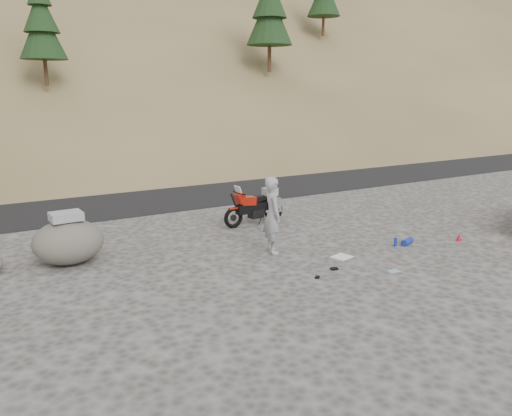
{
  "coord_description": "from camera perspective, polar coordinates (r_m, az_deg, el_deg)",
  "views": [
    {
      "loc": [
        -7.29,
        -10.01,
        3.99
      ],
      "look_at": [
        -0.94,
        1.0,
        1.0
      ],
      "focal_mm": 35.0,
      "sensor_mm": 36.0,
      "label": 1
    }
  ],
  "objects": [
    {
      "name": "gear_blue_cloth",
      "position": [
        11.82,
        15.46,
        -6.96
      ],
      "size": [
        0.29,
        0.23,
        0.01
      ],
      "primitive_type": "cube",
      "rotation": [
        0.0,
        0.0,
        -0.17
      ],
      "color": "#81A5C7",
      "rests_on": "ground"
    },
    {
      "name": "hillside",
      "position": [
        51.88,
        -23.13,
        20.09
      ],
      "size": [
        120.0,
        73.0,
        46.72
      ],
      "color": "brown",
      "rests_on": "ground"
    },
    {
      "name": "gear_funnel",
      "position": [
        14.71,
        22.19,
        -3.11
      ],
      "size": [
        0.19,
        0.19,
        0.2
      ],
      "primitive_type": "cone",
      "rotation": [
        0.0,
        0.0,
        -0.27
      ],
      "color": "red",
      "rests_on": "ground"
    },
    {
      "name": "gear_white_cloth",
      "position": [
        12.51,
        9.77,
        -5.52
      ],
      "size": [
        0.54,
        0.51,
        0.02
      ],
      "primitive_type": "cube",
      "rotation": [
        0.0,
        0.0,
        0.26
      ],
      "color": "white",
      "rests_on": "ground"
    },
    {
      "name": "man",
      "position": [
        12.73,
        1.88,
        -5.03
      ],
      "size": [
        0.63,
        0.8,
        1.94
      ],
      "primitive_type": "imported",
      "rotation": [
        0.0,
        0.0,
        1.31
      ],
      "color": "#98989E",
      "rests_on": "ground"
    },
    {
      "name": "gear_glove_b",
      "position": [
        11.09,
        7.03,
        -7.84
      ],
      "size": [
        0.14,
        0.14,
        0.04
      ],
      "primitive_type": "cube",
      "rotation": [
        0.0,
        0.0,
        0.73
      ],
      "color": "black",
      "rests_on": "ground"
    },
    {
      "name": "ground",
      "position": [
        13.01,
        5.83,
        -4.7
      ],
      "size": [
        140.0,
        140.0,
        0.0
      ],
      "primitive_type": "plane",
      "color": "#403D3B",
      "rests_on": "ground"
    },
    {
      "name": "road",
      "position": [
        20.74,
        -8.82,
        1.99
      ],
      "size": [
        120.0,
        7.0,
        0.05
      ],
      "primitive_type": "cube",
      "color": "black",
      "rests_on": "ground"
    },
    {
      "name": "boulder",
      "position": [
        12.55,
        -20.66,
        -3.58
      ],
      "size": [
        1.79,
        1.59,
        1.23
      ],
      "rotation": [
        0.0,
        0.0,
        -0.14
      ],
      "color": "#57524A",
      "rests_on": "ground"
    },
    {
      "name": "gear_glove_a",
      "position": [
        11.63,
        8.94,
        -6.87
      ],
      "size": [
        0.18,
        0.15,
        0.05
      ],
      "primitive_type": "cube",
      "rotation": [
        0.0,
        0.0,
        -0.23
      ],
      "color": "black",
      "rests_on": "ground"
    },
    {
      "name": "motorcycle",
      "position": [
        15.23,
        0.11,
        0.18
      ],
      "size": [
        2.16,
        0.74,
        1.29
      ],
      "rotation": [
        0.0,
        0.0,
        0.1
      ],
      "color": "black",
      "rests_on": "ground"
    },
    {
      "name": "gear_bottle",
      "position": [
        13.64,
        15.66,
        -3.77
      ],
      "size": [
        0.1,
        0.1,
        0.23
      ],
      "primitive_type": "cylinder",
      "rotation": [
        0.0,
        0.0,
        0.24
      ],
      "color": "navy",
      "rests_on": "ground"
    },
    {
      "name": "gear_blue_mat",
      "position": [
        13.86,
        16.9,
        -3.69
      ],
      "size": [
        0.48,
        0.32,
        0.18
      ],
      "primitive_type": "cylinder",
      "rotation": [
        0.0,
        1.57,
        0.34
      ],
      "color": "navy",
      "rests_on": "ground"
    }
  ]
}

